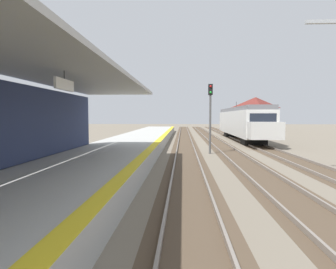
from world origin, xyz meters
TOP-DOWN VIEW (x-y plane):
  - station_platform at (-2.50, 16.00)m, footprint 5.00×80.00m
  - track_pair_nearest_platform at (1.90, 20.00)m, footprint 2.34×120.00m
  - track_pair_middle at (5.30, 20.00)m, footprint 2.34×120.00m
  - track_pair_far_side at (8.70, 20.00)m, footprint 2.34×120.00m
  - approaching_train at (8.70, 35.17)m, footprint 2.93×19.60m
  - rail_signal_post at (3.70, 22.51)m, footprint 0.32×0.34m
  - distant_trackside_house at (15.03, 54.41)m, footprint 6.60×5.28m

SIDE VIEW (x-z plane):
  - track_pair_nearest_platform at x=1.90m, z-range -0.03..0.13m
  - track_pair_middle at x=5.30m, z-range -0.03..0.13m
  - track_pair_far_side at x=8.70m, z-range -0.03..0.13m
  - station_platform at x=-2.50m, z-range 0.00..0.90m
  - approaching_train at x=8.70m, z-range -0.20..4.56m
  - rail_signal_post at x=3.70m, z-range 0.59..5.79m
  - distant_trackside_house at x=15.03m, z-range 0.14..6.54m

